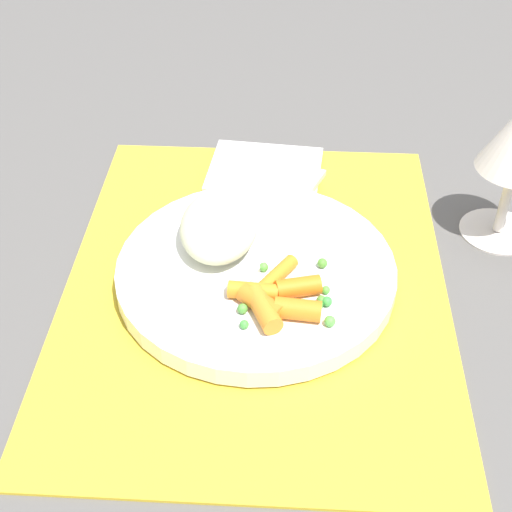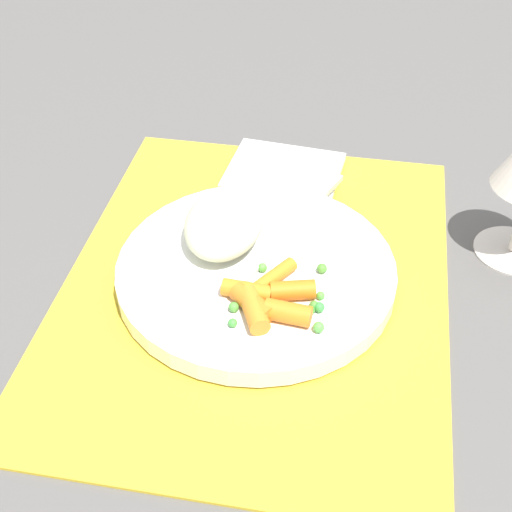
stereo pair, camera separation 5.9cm
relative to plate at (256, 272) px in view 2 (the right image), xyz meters
The scene contains 8 objects.
ground_plane 0.01m from the plate, ahead, with size 2.40×2.40×0.00m, color #565451.
placemat 0.01m from the plate, ahead, with size 0.45×0.35×0.01m, color gold.
plate is the anchor object (origin of this frame).
rice_mound 0.05m from the plate, 130.71° to the right, with size 0.10×0.07×0.04m, color beige.
carrot_portion 0.06m from the plate, 21.54° to the left, with size 0.09×0.08×0.02m.
pea_scatter 0.06m from the plate, 38.54° to the left, with size 0.09×0.08×0.01m.
fork 0.04m from the plate, 156.99° to the left, with size 0.19×0.09×0.01m.
napkin 0.17m from the plate, behind, with size 0.10×0.12×0.01m, color white.
Camera 2 is at (0.48, 0.09, 0.45)m, focal length 50.92 mm.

